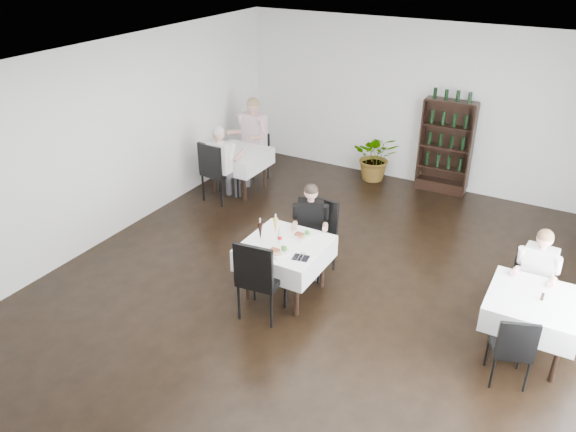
% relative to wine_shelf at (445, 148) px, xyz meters
% --- Properties ---
extents(room_shell, '(9.00, 9.00, 9.00)m').
position_rel_wine_shelf_xyz_m(room_shell, '(-0.60, -4.31, 0.65)').
color(room_shell, black).
rests_on(room_shell, ground).
extents(wine_shelf, '(0.90, 0.28, 1.75)m').
position_rel_wine_shelf_xyz_m(wine_shelf, '(0.00, 0.00, 0.00)').
color(wine_shelf, black).
rests_on(wine_shelf, ground).
extents(main_table, '(1.03, 1.03, 0.77)m').
position_rel_wine_shelf_xyz_m(main_table, '(-0.90, -4.31, -0.23)').
color(main_table, black).
rests_on(main_table, ground).
extents(left_table, '(0.98, 0.98, 0.77)m').
position_rel_wine_shelf_xyz_m(left_table, '(-3.30, -1.81, -0.23)').
color(left_table, black).
rests_on(left_table, ground).
extents(right_table, '(0.98, 0.98, 0.77)m').
position_rel_wine_shelf_xyz_m(right_table, '(2.10, -4.01, -0.23)').
color(right_table, black).
rests_on(right_table, ground).
extents(potted_tree, '(1.03, 0.96, 0.94)m').
position_rel_wine_shelf_xyz_m(potted_tree, '(-1.27, -0.11, -0.37)').
color(potted_tree, '#2A551D').
rests_on(potted_tree, ground).
extents(main_chair_far, '(0.53, 0.53, 1.07)m').
position_rel_wine_shelf_xyz_m(main_chair_far, '(-0.80, -3.58, -0.23)').
color(main_chair_far, black).
rests_on(main_chair_far, ground).
extents(main_chair_near, '(0.56, 0.56, 1.11)m').
position_rel_wine_shelf_xyz_m(main_chair_near, '(-0.92, -4.94, -0.21)').
color(main_chair_near, black).
rests_on(main_chair_near, ground).
extents(left_chair_far, '(0.54, 0.55, 0.93)m').
position_rel_wine_shelf_xyz_m(left_chair_far, '(-3.31, -1.14, -0.32)').
color(left_chair_far, black).
rests_on(left_chair_far, ground).
extents(left_chair_near, '(0.56, 0.56, 1.11)m').
position_rel_wine_shelf_xyz_m(left_chair_near, '(-3.37, -2.43, -0.21)').
color(left_chair_near, black).
rests_on(left_chair_near, ground).
extents(right_chair_far, '(0.50, 0.51, 0.89)m').
position_rel_wine_shelf_xyz_m(right_chair_far, '(1.98, -3.20, -0.34)').
color(right_chair_far, black).
rests_on(right_chair_far, ground).
extents(right_chair_near, '(0.51, 0.52, 0.88)m').
position_rel_wine_shelf_xyz_m(right_chair_near, '(2.01, -4.62, -0.34)').
color(right_chair_near, black).
rests_on(right_chair_near, ground).
extents(diner_main, '(0.59, 0.62, 1.32)m').
position_rel_wine_shelf_xyz_m(diner_main, '(-0.88, -3.64, -0.08)').
color(diner_main, '#3D3D44').
rests_on(diner_main, ground).
extents(diner_left_far, '(0.64, 0.66, 1.62)m').
position_rel_wine_shelf_xyz_m(diner_left_far, '(-3.34, -1.30, 0.09)').
color(diner_left_far, '#3D3D44').
rests_on(diner_left_far, ground).
extents(diner_left_near, '(0.53, 0.53, 1.42)m').
position_rel_wine_shelf_xyz_m(diner_left_near, '(-3.26, -2.37, -0.02)').
color(diner_left_near, '#3D3D44').
rests_on(diner_left_near, ground).
extents(diner_right_far, '(0.51, 0.52, 1.30)m').
position_rel_wine_shelf_xyz_m(diner_right_far, '(2.03, -3.43, -0.09)').
color(diner_right_far, '#3D3D44').
rests_on(diner_right_far, ground).
extents(plate_far, '(0.32, 0.32, 0.08)m').
position_rel_wine_shelf_xyz_m(plate_far, '(-0.80, -4.05, -0.06)').
color(plate_far, white).
rests_on(plate_far, main_table).
extents(plate_near, '(0.35, 0.35, 0.09)m').
position_rel_wine_shelf_xyz_m(plate_near, '(-0.86, -4.57, -0.06)').
color(plate_near, white).
rests_on(plate_near, main_table).
extents(pilsner_dark, '(0.07, 0.07, 0.32)m').
position_rel_wine_shelf_xyz_m(pilsner_dark, '(-1.23, -4.40, 0.05)').
color(pilsner_dark, black).
rests_on(pilsner_dark, main_table).
extents(pilsner_lager, '(0.07, 0.07, 0.30)m').
position_rel_wine_shelf_xyz_m(pilsner_lager, '(-1.12, -4.18, 0.05)').
color(pilsner_lager, gold).
rests_on(pilsner_lager, main_table).
extents(coke_bottle, '(0.06, 0.06, 0.24)m').
position_rel_wine_shelf_xyz_m(coke_bottle, '(-0.97, -4.34, 0.02)').
color(coke_bottle, silver).
rests_on(coke_bottle, main_table).
extents(napkin_cutlery, '(0.22, 0.22, 0.02)m').
position_rel_wine_shelf_xyz_m(napkin_cutlery, '(-0.55, -4.54, -0.07)').
color(napkin_cutlery, black).
rests_on(napkin_cutlery, main_table).
extents(pepper_mill, '(0.04, 0.04, 0.09)m').
position_rel_wine_shelf_xyz_m(pepper_mill, '(2.16, -4.02, -0.03)').
color(pepper_mill, black).
rests_on(pepper_mill, right_table).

